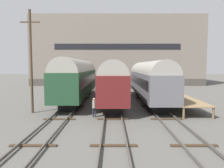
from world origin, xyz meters
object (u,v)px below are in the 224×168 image
(bench, at_px, (170,90))
(utility_pole, at_px, (30,60))
(train_car_green, at_px, (78,77))
(train_car_maroon, at_px, (112,79))
(train_car_grey, at_px, (148,79))
(person_worker, at_px, (93,106))

(bench, relative_size, utility_pole, 0.15)
(train_car_green, bearing_deg, bench, -11.67)
(train_car_green, distance_m, train_car_maroon, 4.91)
(train_car_green, height_order, bench, train_car_green)
(bench, bearing_deg, utility_pole, -159.73)
(train_car_green, relative_size, utility_pole, 1.98)
(train_car_maroon, distance_m, utility_pole, 9.71)
(train_car_green, height_order, train_car_grey, train_car_green)
(train_car_maroon, height_order, utility_pole, utility_pole)
(train_car_maroon, relative_size, bench, 12.54)
(train_car_grey, relative_size, bench, 12.74)
(train_car_maroon, distance_m, person_worker, 7.79)
(train_car_maroon, distance_m, train_car_grey, 4.49)
(person_worker, bearing_deg, bench, 39.94)
(train_car_maroon, bearing_deg, bench, -2.01)
(train_car_maroon, height_order, bench, train_car_maroon)
(train_car_maroon, bearing_deg, train_car_green, 154.67)
(train_car_green, xyz_separation_m, person_worker, (2.81, -9.49, -1.97))
(train_car_green, height_order, person_worker, train_car_green)
(person_worker, xyz_separation_m, utility_pole, (-6.00, 1.78, 3.95))
(train_car_maroon, xyz_separation_m, person_worker, (-1.63, -7.39, -1.83))
(train_car_grey, bearing_deg, train_car_green, 170.94)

